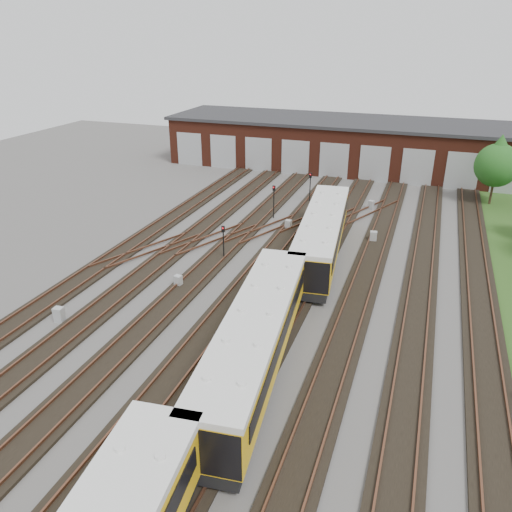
% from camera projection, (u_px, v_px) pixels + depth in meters
% --- Properties ---
extents(ground, '(120.00, 120.00, 0.00)m').
position_uv_depth(ground, '(259.00, 311.00, 33.40)').
color(ground, '#4C4A47').
rests_on(ground, ground).
extents(track_network, '(30.40, 70.00, 0.33)m').
position_uv_depth(track_network, '(259.00, 305.00, 33.91)').
color(track_network, black).
rests_on(track_network, ground).
extents(maintenance_shed, '(51.00, 12.50, 6.35)m').
position_uv_depth(maintenance_shed, '(358.00, 144.00, 66.33)').
color(maintenance_shed, '#562215').
rests_on(maintenance_shed, ground).
extents(metro_train, '(4.74, 48.67, 3.40)m').
position_uv_depth(metro_train, '(256.00, 339.00, 26.66)').
color(metro_train, black).
rests_on(metro_train, ground).
extents(signal_mast_0, '(0.28, 0.26, 3.34)m').
position_uv_depth(signal_mast_0, '(274.00, 198.00, 48.92)').
color(signal_mast_0, black).
rests_on(signal_mast_0, ground).
extents(signal_mast_1, '(0.28, 0.26, 2.85)m').
position_uv_depth(signal_mast_1, '(223.00, 238.00, 40.26)').
color(signal_mast_1, black).
rests_on(signal_mast_1, ground).
extents(signal_mast_2, '(0.28, 0.26, 3.31)m').
position_uv_depth(signal_mast_2, '(310.00, 184.00, 53.32)').
color(signal_mast_2, black).
rests_on(signal_mast_2, ground).
extents(signal_mast_3, '(0.27, 0.26, 3.17)m').
position_uv_depth(signal_mast_3, '(308.00, 233.00, 40.72)').
color(signal_mast_3, black).
rests_on(signal_mast_3, ground).
extents(relay_cabinet_0, '(0.64, 0.55, 1.00)m').
position_uv_depth(relay_cabinet_0, '(59.00, 315.00, 31.99)').
color(relay_cabinet_0, '#A2A6A7').
rests_on(relay_cabinet_0, ground).
extents(relay_cabinet_1, '(0.62, 0.54, 0.93)m').
position_uv_depth(relay_cabinet_1, '(288.00, 225.00, 46.77)').
color(relay_cabinet_1, '#A2A6A7').
rests_on(relay_cabinet_1, ground).
extents(relay_cabinet_2, '(0.60, 0.53, 0.88)m').
position_uv_depth(relay_cabinet_2, '(178.00, 281.00, 36.37)').
color(relay_cabinet_2, '#A2A6A7').
rests_on(relay_cabinet_2, ground).
extents(relay_cabinet_3, '(0.64, 0.56, 0.99)m').
position_uv_depth(relay_cabinet_3, '(373.00, 237.00, 43.98)').
color(relay_cabinet_3, '#A2A6A7').
rests_on(relay_cabinet_3, ground).
extents(relay_cabinet_4, '(0.65, 0.59, 0.90)m').
position_uv_depth(relay_cabinet_4, '(371.00, 205.00, 52.12)').
color(relay_cabinet_4, '#A2A6A7').
rests_on(relay_cabinet_4, ground).
extents(tree_0, '(4.51, 4.51, 7.48)m').
position_uv_depth(tree_0, '(498.00, 160.00, 51.71)').
color(tree_0, '#332417').
rests_on(tree_0, ground).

